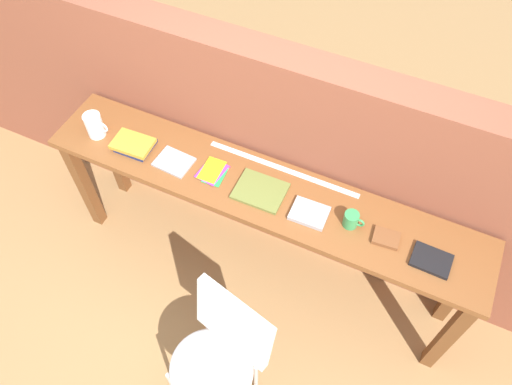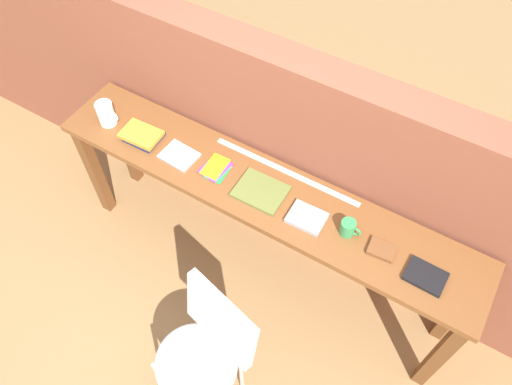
% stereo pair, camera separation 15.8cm
% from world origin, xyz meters
% --- Properties ---
extents(ground_plane, '(40.00, 40.00, 0.00)m').
position_xyz_m(ground_plane, '(0.00, 0.00, 0.00)').
color(ground_plane, '#9E7547').
extents(brick_wall_back, '(6.00, 0.20, 1.51)m').
position_xyz_m(brick_wall_back, '(0.00, 0.64, 0.76)').
color(brick_wall_back, brown).
rests_on(brick_wall_back, ground).
extents(sideboard, '(2.50, 0.44, 0.88)m').
position_xyz_m(sideboard, '(0.00, 0.30, 0.74)').
color(sideboard, brown).
rests_on(sideboard, ground).
extents(chair_white_moulded, '(0.53, 0.54, 0.89)m').
position_xyz_m(chair_white_moulded, '(0.14, -0.49, 0.53)').
color(chair_white_moulded, silver).
rests_on(chair_white_moulded, ground).
extents(pitcher_white, '(0.14, 0.10, 0.18)m').
position_xyz_m(pitcher_white, '(-1.02, 0.25, 0.96)').
color(pitcher_white, white).
rests_on(pitcher_white, sideboard).
extents(book_stack_leftmost, '(0.23, 0.18, 0.05)m').
position_xyz_m(book_stack_leftmost, '(-0.77, 0.26, 0.90)').
color(book_stack_leftmost, navy).
rests_on(book_stack_leftmost, sideboard).
extents(magazine_cycling, '(0.21, 0.17, 0.01)m').
position_xyz_m(magazine_cycling, '(-0.51, 0.25, 0.89)').
color(magazine_cycling, '#9E9EA3').
rests_on(magazine_cycling, sideboard).
extents(pamphlet_pile_colourful, '(0.15, 0.18, 0.01)m').
position_xyz_m(pamphlet_pile_colourful, '(-0.27, 0.28, 0.89)').
color(pamphlet_pile_colourful, '#E5334C').
rests_on(pamphlet_pile_colourful, sideboard).
extents(book_open_centre, '(0.27, 0.22, 0.02)m').
position_xyz_m(book_open_centre, '(0.01, 0.28, 0.89)').
color(book_open_centre, olive).
rests_on(book_open_centre, sideboard).
extents(book_grey_hardcover, '(0.19, 0.15, 0.02)m').
position_xyz_m(book_grey_hardcover, '(0.30, 0.25, 0.89)').
color(book_grey_hardcover, '#9E9EA3').
rests_on(book_grey_hardcover, sideboard).
extents(mug, '(0.11, 0.08, 0.09)m').
position_xyz_m(mug, '(0.51, 0.28, 0.92)').
color(mug, '#338C4C').
rests_on(mug, sideboard).
extents(leather_journal_brown, '(0.14, 0.11, 0.02)m').
position_xyz_m(leather_journal_brown, '(0.70, 0.28, 0.89)').
color(leather_journal_brown, brown).
rests_on(leather_journal_brown, sideboard).
extents(book_repair_rightmost, '(0.19, 0.15, 0.02)m').
position_xyz_m(book_repair_rightmost, '(0.94, 0.25, 0.89)').
color(book_repair_rightmost, black).
rests_on(book_repair_rightmost, sideboard).
extents(ruler_metal_back_edge, '(0.89, 0.03, 0.00)m').
position_xyz_m(ruler_metal_back_edge, '(0.06, 0.47, 0.88)').
color(ruler_metal_back_edge, silver).
rests_on(ruler_metal_back_edge, sideboard).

